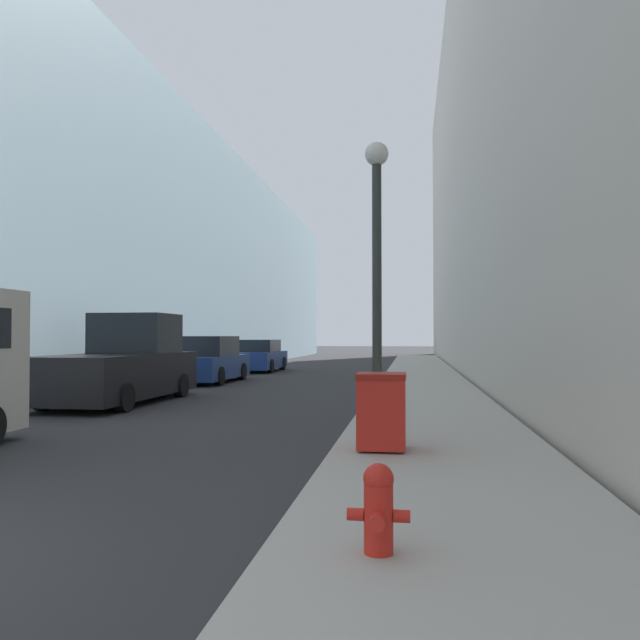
# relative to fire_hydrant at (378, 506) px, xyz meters

# --- Properties ---
(sidewalk_right) EXTENTS (3.04, 60.00, 0.12)m
(sidewalk_right) POSITION_rel_fire_hydrant_xyz_m (0.66, 16.83, -0.40)
(sidewalk_right) COLOR #ADA89E
(sidewalk_right) RESTS_ON ground
(building_left_glass) EXTENTS (12.00, 60.00, 11.29)m
(building_left_glass) POSITION_rel_fire_hydrant_xyz_m (-14.81, 24.83, 5.19)
(building_left_glass) COLOR #99B7C6
(building_left_glass) RESTS_ON ground
(building_right_stone) EXTENTS (12.00, 60.00, 20.95)m
(building_right_stone) POSITION_rel_fire_hydrant_xyz_m (8.28, 24.83, 10.02)
(building_right_stone) COLOR beige
(building_right_stone) RESTS_ON ground
(fire_hydrant) EXTENTS (0.45, 0.34, 0.64)m
(fire_hydrant) POSITION_rel_fire_hydrant_xyz_m (0.00, 0.00, 0.00)
(fire_hydrant) COLOR red
(fire_hydrant) RESTS_ON sidewalk_right
(trash_bin) EXTENTS (0.66, 0.68, 1.05)m
(trash_bin) POSITION_rel_fire_hydrant_xyz_m (-0.17, 4.06, 0.20)
(trash_bin) COLOR red
(trash_bin) RESTS_ON sidewalk_right
(lamppost) EXTENTS (0.43, 0.43, 5.05)m
(lamppost) POSITION_rel_fire_hydrant_xyz_m (-0.37, 6.70, 2.59)
(lamppost) COLOR #2D332D
(lamppost) RESTS_ON sidewalk_right
(pickup_truck) EXTENTS (2.18, 5.53, 2.27)m
(pickup_truck) POSITION_rel_fire_hydrant_xyz_m (-7.01, 10.41, 0.47)
(pickup_truck) COLOR black
(pickup_truck) RESTS_ON ground
(parked_sedan_near) EXTENTS (1.94, 4.71, 1.67)m
(parked_sedan_near) POSITION_rel_fire_hydrant_xyz_m (-7.06, 17.29, 0.30)
(parked_sedan_near) COLOR navy
(parked_sedan_near) RESTS_ON ground
(parked_sedan_far) EXTENTS (1.91, 4.52, 1.50)m
(parked_sedan_far) POSITION_rel_fire_hydrant_xyz_m (-6.92, 24.37, 0.24)
(parked_sedan_far) COLOR navy
(parked_sedan_far) RESTS_ON ground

